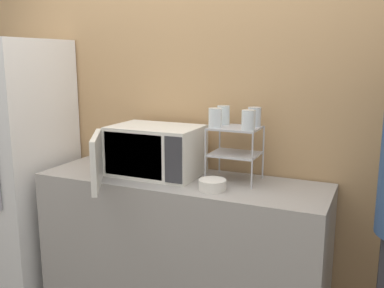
% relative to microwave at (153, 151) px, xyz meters
% --- Properties ---
extents(wall_back, '(8.00, 0.06, 2.60)m').
position_rel_microwave_xyz_m(wall_back, '(0.19, 0.31, 0.24)').
color(wall_back, tan).
rests_on(wall_back, ground_plane).
extents(counter, '(1.81, 0.57, 0.91)m').
position_rel_microwave_xyz_m(counter, '(0.19, -0.01, -0.61)').
color(counter, '#9E9993').
rests_on(counter, ground_plane).
extents(microwave, '(0.58, 0.76, 0.31)m').
position_rel_microwave_xyz_m(microwave, '(0.00, 0.00, 0.00)').
color(microwave, silver).
rests_on(microwave, counter).
extents(dish_rack, '(0.30, 0.25, 0.33)m').
position_rel_microwave_xyz_m(dish_rack, '(0.51, 0.09, 0.08)').
color(dish_rack, '#B2B2B7').
rests_on(dish_rack, counter).
extents(glass_front_left, '(0.08, 0.08, 0.12)m').
position_rel_microwave_xyz_m(glass_front_left, '(0.41, 0.02, 0.23)').
color(glass_front_left, silver).
rests_on(glass_front_left, dish_rack).
extents(glass_back_right, '(0.08, 0.08, 0.12)m').
position_rel_microwave_xyz_m(glass_back_right, '(0.61, 0.16, 0.23)').
color(glass_back_right, silver).
rests_on(glass_back_right, dish_rack).
extents(glass_front_right, '(0.08, 0.08, 0.12)m').
position_rel_microwave_xyz_m(glass_front_right, '(0.61, 0.01, 0.23)').
color(glass_front_right, silver).
rests_on(glass_front_right, dish_rack).
extents(glass_back_left, '(0.08, 0.08, 0.12)m').
position_rel_microwave_xyz_m(glass_back_left, '(0.41, 0.16, 0.23)').
color(glass_back_left, silver).
rests_on(glass_back_left, dish_rack).
extents(bowl, '(0.16, 0.16, 0.06)m').
position_rel_microwave_xyz_m(bowl, '(0.46, -0.14, -0.13)').
color(bowl, silver).
rests_on(bowl, counter).
extents(refrigerator, '(0.64, 0.69, 1.77)m').
position_rel_microwave_xyz_m(refrigerator, '(-1.12, -0.06, -0.18)').
color(refrigerator, white).
rests_on(refrigerator, ground_plane).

